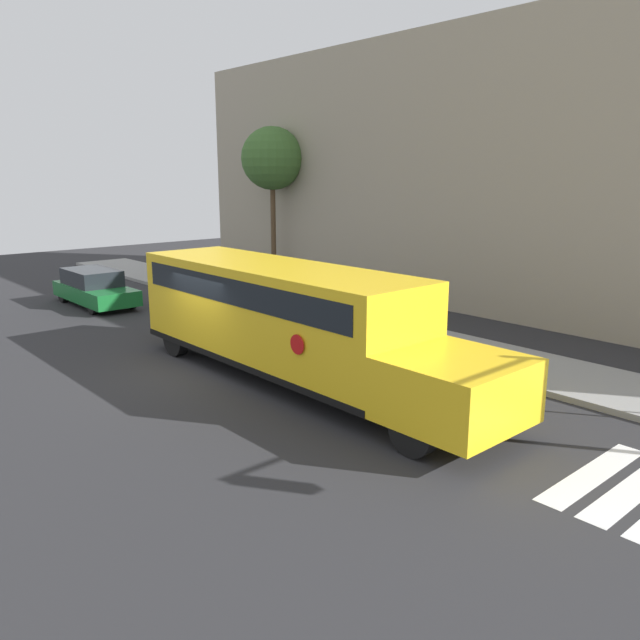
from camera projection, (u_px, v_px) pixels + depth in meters
ground_plane at (200, 370)px, 16.71m from camera, size 60.00×60.00×0.00m
sidewalk_strip at (369, 328)px, 20.90m from camera, size 44.00×3.00×0.15m
building_backdrop at (489, 172)px, 23.93m from camera, size 32.00×4.00×10.41m
school_bus at (288, 316)px, 15.58m from camera, size 11.36×2.57×2.89m
parked_car at (94, 288)px, 24.83m from camera, size 4.64×1.74×1.42m
tree_near_sidewalk at (272, 159)px, 29.35m from camera, size 2.93×2.93×7.32m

